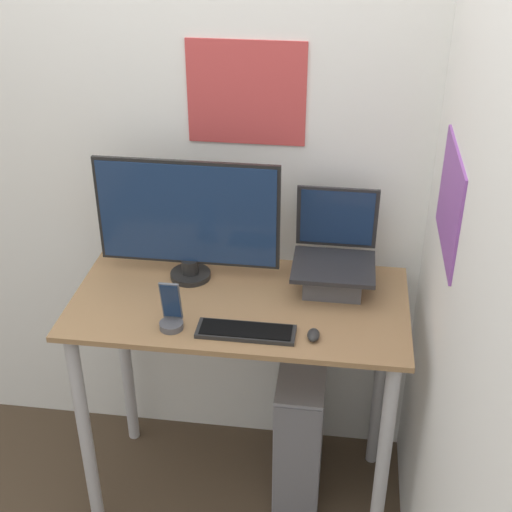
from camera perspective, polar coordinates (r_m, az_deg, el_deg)
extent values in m
cube|color=white|center=(2.62, -0.12, 7.83)|extent=(6.00, 0.05, 2.60)
cube|color=#BF3F3F|center=(2.51, -0.79, 12.89)|extent=(0.41, 0.01, 0.36)
cube|color=white|center=(2.02, 16.16, -0.64)|extent=(0.05, 6.00, 2.60)
cube|color=purple|center=(2.12, 15.26, 4.24)|extent=(0.01, 0.42, 0.31)
cube|color=#936D47|center=(2.46, -1.32, -3.74)|extent=(1.16, 0.59, 0.02)
cylinder|color=#B7B7BC|center=(2.70, -13.46, -13.91)|extent=(0.05, 0.05, 0.91)
cylinder|color=#B7B7BC|center=(2.56, 10.08, -16.28)|extent=(0.05, 0.05, 0.91)
cylinder|color=#B7B7BC|center=(3.04, -10.42, -7.74)|extent=(0.05, 0.05, 0.91)
cylinder|color=#B7B7BC|center=(2.92, 9.91, -9.45)|extent=(0.05, 0.05, 0.91)
cube|color=#4C4C51|center=(2.51, 6.16, -1.86)|extent=(0.20, 0.17, 0.09)
cube|color=#262628|center=(2.48, 6.23, -0.87)|extent=(0.29, 0.24, 0.02)
cube|color=#262628|center=(2.53, 6.50, 3.09)|extent=(0.29, 0.03, 0.24)
cube|color=navy|center=(2.53, 6.50, 3.04)|extent=(0.26, 0.02, 0.21)
cylinder|color=black|center=(2.59, -5.26, -1.51)|extent=(0.15, 0.15, 0.02)
cylinder|color=black|center=(2.57, -5.30, -0.82)|extent=(0.06, 0.06, 0.05)
cube|color=black|center=(2.48, -5.50, 3.41)|extent=(0.64, 0.01, 0.39)
cube|color=navy|center=(2.47, -5.54, 3.32)|extent=(0.62, 0.01, 0.37)
cube|color=black|center=(2.30, -0.81, -6.07)|extent=(0.32, 0.10, 0.01)
cube|color=black|center=(2.29, -0.81, -5.90)|extent=(0.29, 0.08, 0.00)
ellipsoid|color=#262626|center=(2.28, 4.62, -6.31)|extent=(0.04, 0.06, 0.03)
cylinder|color=#4C4C51|center=(2.33, -6.78, -5.53)|extent=(0.08, 0.08, 0.02)
cube|color=#4C515B|center=(2.30, -6.82, -3.57)|extent=(0.06, 0.04, 0.15)
cube|color=navy|center=(2.29, -6.85, -3.62)|extent=(0.06, 0.03, 0.14)
cube|color=gray|center=(2.91, 3.58, -13.39)|extent=(0.18, 0.41, 0.58)
cube|color=slate|center=(2.77, 3.21, -16.36)|extent=(0.17, 0.01, 0.55)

